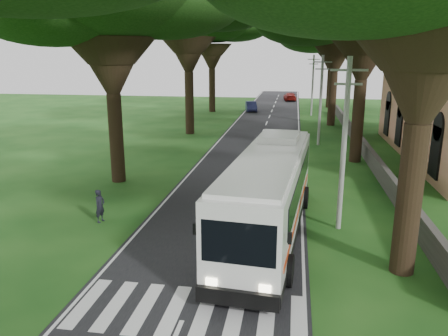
{
  "coord_description": "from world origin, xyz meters",
  "views": [
    {
      "loc": [
        3.19,
        -14.09,
        8.08
      ],
      "look_at": [
        -0.37,
        8.09,
        2.2
      ],
      "focal_mm": 35.0,
      "sensor_mm": 36.0,
      "label": 1
    }
  ],
  "objects_px": {
    "pole_mid": "(321,99)",
    "distant_car_c": "(290,96)",
    "coach_bus": "(269,192)",
    "distant_car_b": "(251,106)",
    "pole_far": "(313,84)",
    "pedestrian": "(100,206)",
    "pole_near": "(344,143)"
  },
  "relations": [
    {
      "from": "pole_far",
      "to": "distant_car_c",
      "type": "bearing_deg",
      "value": 99.27
    },
    {
      "from": "pole_far",
      "to": "pedestrian",
      "type": "xyz_separation_m",
      "value": [
        -11.58,
        -41.0,
        -3.35
      ]
    },
    {
      "from": "coach_bus",
      "to": "distant_car_b",
      "type": "distance_m",
      "value": 44.93
    },
    {
      "from": "pole_near",
      "to": "distant_car_c",
      "type": "height_order",
      "value": "pole_near"
    },
    {
      "from": "pole_mid",
      "to": "coach_bus",
      "type": "xyz_separation_m",
      "value": [
        -3.27,
        -21.28,
        -2.11
      ]
    },
    {
      "from": "pole_near",
      "to": "pole_mid",
      "type": "relative_size",
      "value": 1.0
    },
    {
      "from": "pole_near",
      "to": "distant_car_c",
      "type": "relative_size",
      "value": 1.64
    },
    {
      "from": "pedestrian",
      "to": "coach_bus",
      "type": "bearing_deg",
      "value": -77.96
    },
    {
      "from": "pole_mid",
      "to": "distant_car_c",
      "type": "bearing_deg",
      "value": 94.57
    },
    {
      "from": "distant_car_b",
      "to": "pedestrian",
      "type": "relative_size",
      "value": 2.53
    },
    {
      "from": "pole_far",
      "to": "pedestrian",
      "type": "relative_size",
      "value": 4.83
    },
    {
      "from": "pole_mid",
      "to": "distant_car_b",
      "type": "relative_size",
      "value": 1.91
    },
    {
      "from": "distant_car_c",
      "to": "pedestrian",
      "type": "bearing_deg",
      "value": 76.26
    },
    {
      "from": "pole_mid",
      "to": "distant_car_c",
      "type": "relative_size",
      "value": 1.64
    },
    {
      "from": "pole_mid",
      "to": "distant_car_c",
      "type": "xyz_separation_m",
      "value": [
        -3.13,
        39.19,
        -3.44
      ]
    },
    {
      "from": "coach_bus",
      "to": "distant_car_b",
      "type": "relative_size",
      "value": 3.16
    },
    {
      "from": "pole_mid",
      "to": "pedestrian",
      "type": "relative_size",
      "value": 4.83
    },
    {
      "from": "coach_bus",
      "to": "pedestrian",
      "type": "height_order",
      "value": "coach_bus"
    },
    {
      "from": "coach_bus",
      "to": "distant_car_c",
      "type": "relative_size",
      "value": 2.71
    },
    {
      "from": "coach_bus",
      "to": "pedestrian",
      "type": "bearing_deg",
      "value": -176.9
    },
    {
      "from": "distant_car_b",
      "to": "pole_far",
      "type": "bearing_deg",
      "value": -32.02
    },
    {
      "from": "distant_car_b",
      "to": "pedestrian",
      "type": "xyz_separation_m",
      "value": [
        -3.08,
        -44.32,
        0.11
      ]
    },
    {
      "from": "pole_near",
      "to": "pedestrian",
      "type": "height_order",
      "value": "pole_near"
    },
    {
      "from": "pole_far",
      "to": "coach_bus",
      "type": "height_order",
      "value": "pole_far"
    },
    {
      "from": "pole_far",
      "to": "pedestrian",
      "type": "bearing_deg",
      "value": -105.77
    },
    {
      "from": "pole_mid",
      "to": "pedestrian",
      "type": "distance_m",
      "value": 24.21
    },
    {
      "from": "distant_car_b",
      "to": "distant_car_c",
      "type": "relative_size",
      "value": 0.86
    },
    {
      "from": "coach_bus",
      "to": "pole_near",
      "type": "bearing_deg",
      "value": 26.39
    },
    {
      "from": "distant_car_c",
      "to": "pedestrian",
      "type": "height_order",
      "value": "pedestrian"
    },
    {
      "from": "pole_near",
      "to": "pole_mid",
      "type": "distance_m",
      "value": 20.0
    },
    {
      "from": "pole_mid",
      "to": "distant_car_c",
      "type": "height_order",
      "value": "pole_mid"
    },
    {
      "from": "pole_far",
      "to": "distant_car_c",
      "type": "distance_m",
      "value": 19.75
    }
  ]
}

